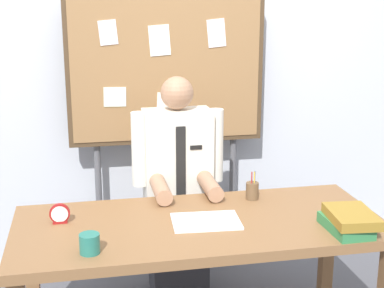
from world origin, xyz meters
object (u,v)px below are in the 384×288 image
bulletin_board (167,73)px  desk_clock (60,214)px  desk (199,236)px  open_notebook (206,221)px  pen_holder (252,191)px  coffee_mug (90,244)px  book_stack (349,221)px  person (178,197)px

bulletin_board → desk_clock: bearing=-127.0°
desk → desk_clock: desk_clock is taller
open_notebook → pen_holder: pen_holder is taller
open_notebook → desk_clock: desk_clock is taller
desk_clock → desk: bearing=-9.8°
pen_holder → desk: bearing=-144.1°
desk → bulletin_board: 1.23m
desk_clock → coffee_mug: bearing=-69.8°
open_notebook → coffee_mug: bearing=-157.8°
book_stack → pen_holder: size_ratio=1.90×
person → pen_holder: (0.35, -0.37, 0.15)m
open_notebook → coffee_mug: (-0.57, -0.23, 0.04)m
open_notebook → desk_clock: size_ratio=3.34×
desk → open_notebook: size_ratio=5.50×
person → bulletin_board: bearing=90.0°
bulletin_board → person: bearing=-90.0°
person → coffee_mug: (-0.54, -0.88, 0.14)m
desk → coffee_mug: size_ratio=20.42×
desk → bulletin_board: bearing=90.0°
person → desk_clock: (-0.68, -0.51, 0.14)m
desk → coffee_mug: coffee_mug is taller
person → open_notebook: (0.03, -0.64, 0.10)m
desk → person: 0.62m
open_notebook → pen_holder: (0.32, 0.27, 0.04)m
person → desk_clock: bearing=-143.4°
desk → open_notebook: bearing=-35.2°
desk → book_stack: bearing=-21.0°
desk_clock → coffee_mug: 0.40m
book_stack → open_notebook: bearing=159.7°
desk → pen_holder: 0.45m
bulletin_board → open_notebook: bearing=-88.4°
desk → book_stack: size_ratio=6.02×
desk_clock → pen_holder: bearing=7.6°
bulletin_board → coffee_mug: 1.50m
bulletin_board → open_notebook: 1.20m
coffee_mug → desk: bearing=25.0°
desk_clock → pen_holder: (1.03, 0.14, 0.00)m
bulletin_board → coffee_mug: size_ratio=20.56×
desk → person: bearing=90.0°
person → bulletin_board: size_ratio=0.74×
open_notebook → pen_holder: 0.43m
bulletin_board → pen_holder: 1.01m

